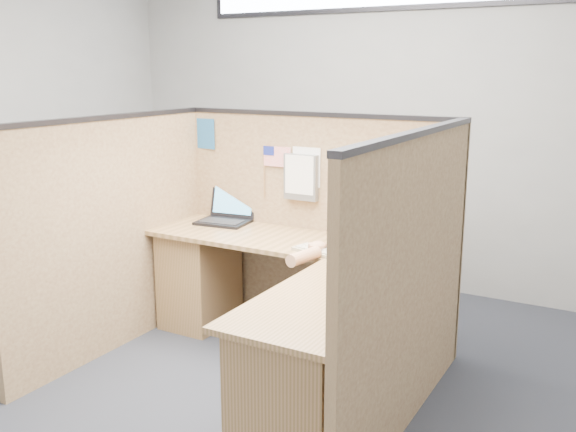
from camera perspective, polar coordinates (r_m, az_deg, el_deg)
The scene contains 13 objects.
floor at distance 3.89m, azimuth -4.79°, elevation -14.82°, with size 5.00×5.00×0.00m, color black.
wall_back at distance 5.46m, azimuth 8.46°, elevation 8.53°, with size 5.00×5.00×0.00m, color gray.
cubicle_partitions at distance 3.94m, azimuth -1.51°, elevation -2.37°, with size 2.06×1.83×1.53m.
l_desk at distance 3.85m, azimuth -0.20°, elevation -8.60°, with size 1.95×1.75×0.73m.
laptop at distance 4.64m, azimuth -5.31°, elevation 0.27°, with size 0.38×0.38×0.26m.
keyboard at distance 3.83m, azimuth 3.31°, elevation -3.23°, with size 0.44×0.23×0.03m.
mouse at distance 3.85m, azimuth 2.65°, elevation -3.00°, with size 0.11×0.07×0.05m, color silver.
hand_forearm at distance 3.72m, azimuth 1.82°, elevation -3.31°, with size 0.11×0.39×0.08m.
blue_poster at distance 4.76m, azimuth -7.33°, elevation 7.27°, with size 0.16×0.00×0.22m, color #1F578F.
american_flag at distance 4.45m, azimuth -1.28°, elevation 5.15°, with size 0.22×0.01×0.37m.
file_holder at distance 4.34m, azimuth 1.15°, elevation 3.49°, with size 0.24×0.05×0.31m.
paper_left at distance 4.34m, azimuth 1.65°, elevation 4.38°, with size 0.21×0.00×0.27m, color white.
paper_right at distance 4.08m, azimuth 10.45°, elevation 2.14°, with size 0.22×0.00×0.28m, color white.
Camera 1 is at (1.96, -2.83, 1.81)m, focal length 40.00 mm.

